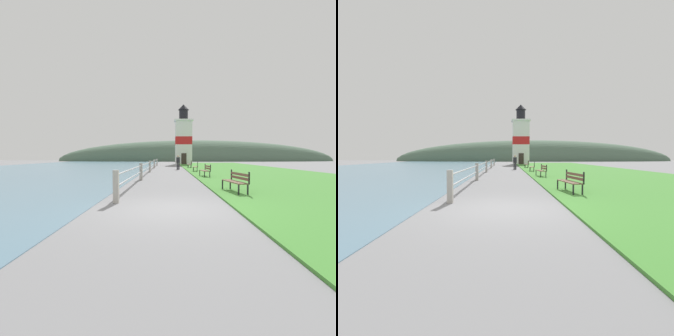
% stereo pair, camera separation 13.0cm
% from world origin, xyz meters
% --- Properties ---
extents(ground_plane, '(160.00, 160.00, 0.00)m').
position_xyz_m(ground_plane, '(0.00, 0.00, 0.00)').
color(ground_plane, slate).
extents(grass_verge, '(12.00, 58.19, 0.06)m').
position_xyz_m(grass_verge, '(7.88, 19.40, 0.03)').
color(grass_verge, '#428433').
rests_on(grass_verge, ground_plane).
extents(water_strip, '(24.00, 93.10, 0.01)m').
position_xyz_m(water_strip, '(-14.38, 19.40, 0.01)').
color(water_strip, slate).
rests_on(water_strip, ground_plane).
extents(seawall_railing, '(0.18, 32.15, 1.10)m').
position_xyz_m(seawall_railing, '(-1.78, 16.99, 0.66)').
color(seawall_railing, '#A8A399').
rests_on(seawall_railing, ground_plane).
extents(park_bench_near, '(0.72, 1.94, 0.94)m').
position_xyz_m(park_bench_near, '(2.82, 3.39, 0.54)').
color(park_bench_near, brown).
rests_on(park_bench_near, ground_plane).
extents(park_bench_midway, '(0.60, 1.83, 0.94)m').
position_xyz_m(park_bench_midway, '(2.71, 11.58, 0.54)').
color(park_bench_midway, brown).
rests_on(park_bench_midway, ground_plane).
extents(park_bench_far, '(0.67, 1.81, 0.94)m').
position_xyz_m(park_bench_far, '(2.71, 18.09, 0.54)').
color(park_bench_far, brown).
rests_on(park_bench_far, ground_plane).
extents(park_bench_by_lighthouse, '(0.69, 1.77, 0.94)m').
position_xyz_m(park_bench_by_lighthouse, '(2.76, 25.45, 0.54)').
color(park_bench_by_lighthouse, brown).
rests_on(park_bench_by_lighthouse, ground_plane).
extents(lighthouse, '(3.34, 3.34, 10.73)m').
position_xyz_m(lighthouse, '(2.73, 39.70, 4.57)').
color(lighthouse, white).
rests_on(lighthouse, ground_plane).
extents(person_strolling, '(0.40, 0.23, 1.62)m').
position_xyz_m(person_strolling, '(1.08, 21.86, 0.88)').
color(person_strolling, '#28282D').
rests_on(person_strolling, ground_plane).
extents(distant_hillside, '(80.00, 16.00, 12.00)m').
position_xyz_m(distant_hillside, '(8.00, 68.79, 0.00)').
color(distant_hillside, '#4C6651').
rests_on(distant_hillside, ground_plane).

